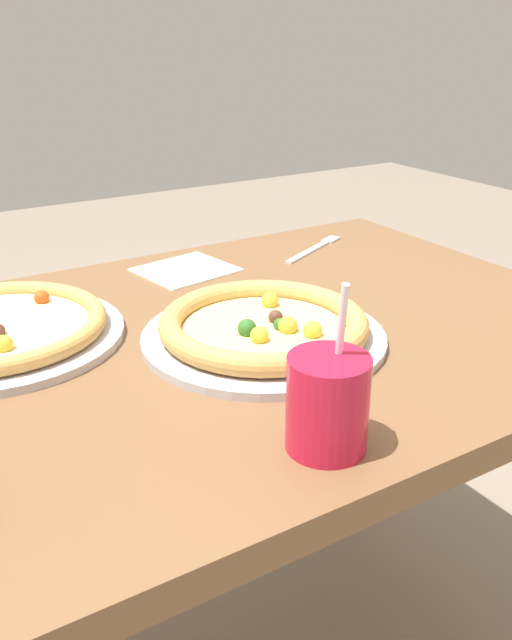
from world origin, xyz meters
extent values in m
cube|color=brown|center=(0.00, 0.00, 0.73)|extent=(1.20, 0.80, 0.04)
cylinder|color=brown|center=(0.52, 0.32, 0.35)|extent=(0.07, 0.07, 0.71)
cylinder|color=#B7B7BC|center=(0.04, -0.05, 0.76)|extent=(0.35, 0.35, 0.01)
cylinder|color=#E5CC7F|center=(0.04, -0.05, 0.77)|extent=(0.23, 0.23, 0.01)
torus|color=tan|center=(0.04, -0.05, 0.78)|extent=(0.30, 0.30, 0.03)
sphere|color=#2D6623|center=(0.06, -0.07, 0.78)|extent=(0.02, 0.02, 0.02)
sphere|color=#2D6623|center=(0.01, -0.06, 0.78)|extent=(0.03, 0.03, 0.03)
sphere|color=gold|center=(0.07, -0.08, 0.78)|extent=(0.03, 0.03, 0.03)
sphere|color=brown|center=(0.07, -0.05, 0.78)|extent=(0.02, 0.02, 0.02)
sphere|color=gold|center=(0.10, 0.01, 0.78)|extent=(0.03, 0.03, 0.03)
sphere|color=gold|center=(0.02, -0.09, 0.78)|extent=(0.03, 0.03, 0.03)
sphere|color=gold|center=(0.09, -0.11, 0.78)|extent=(0.03, 0.03, 0.03)
sphere|color=gold|center=(-0.28, 0.06, 0.78)|extent=(0.02, 0.02, 0.02)
sphere|color=#BF4C19|center=(-0.19, 0.21, 0.78)|extent=(0.02, 0.02, 0.02)
cylinder|color=red|center=(-0.04, -0.31, 0.80)|extent=(0.09, 0.09, 0.11)
cylinder|color=white|center=(-0.03, -0.31, 0.89)|extent=(0.02, 0.02, 0.09)
cube|color=white|center=(0.09, 0.28, 0.75)|extent=(0.18, 0.17, 0.00)
cube|color=silver|center=(0.34, 0.25, 0.75)|extent=(0.15, 0.08, 0.00)
cube|color=silver|center=(0.43, 0.29, 0.75)|extent=(0.05, 0.04, 0.00)
camera|label=1|loc=(-0.43, -0.80, 1.16)|focal=38.42mm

